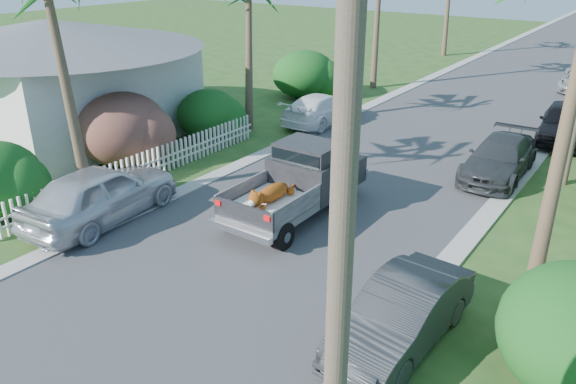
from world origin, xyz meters
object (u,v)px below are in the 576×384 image
Objects in this scene: parked_car_rf at (564,123)px; parked_car_ln at (101,194)px; pickup_truck at (303,180)px; parked_car_rn at (402,315)px; parked_car_lf at (322,109)px; parked_car_rm at (499,159)px; utility_pole_a at (342,235)px; house_left at (55,82)px.

parked_car_rf is 0.94× the size of parked_car_ln.
parked_car_ln is (-9.30, -15.26, 0.05)m from parked_car_rf.
parked_car_rn is (4.94, -3.96, -0.35)m from pickup_truck.
parked_car_lf is at bearing 130.63° from parked_car_rn.
utility_pole_a is at bearing -83.66° from parked_car_rm.
parked_car_ln is at bearing 91.29° from parked_car_lf.
parked_car_rf is at bearing 66.71° from pickup_truck.
parked_car_rf is at bearing 92.97° from parked_car_rn.
parked_car_rf is (0.01, 15.47, 0.11)m from parked_car_rn.
parked_car_rm is at bearing -135.30° from parked_car_ln.
utility_pole_a reaches higher than parked_car_rf.
utility_pole_a reaches higher than pickup_truck.
house_left is at bearing -33.41° from parked_car_ln.
parked_car_rm is 17.52m from house_left.
parked_car_ln is at bearing 156.12° from utility_pole_a.
pickup_truck is 1.28× the size of parked_car_rn.
pickup_truck is at bearing -144.43° from parked_car_ln.
parked_car_rm is at bearing 57.19° from pickup_truck.
parked_car_rm is 12.88m from parked_car_ln.
pickup_truck reaches higher than parked_car_rm.
parked_car_rm is 1.00× the size of parked_car_rf.
parked_car_rf is 17.87m from parked_car_ln.
parked_car_rf is 0.50× the size of house_left.
parked_car_rn is at bearing 128.93° from parked_car_lf.
parked_car_rm is at bearing 167.88° from parked_car_lf.
parked_car_rn is 15.21m from parked_car_lf.
pickup_truck is 10.83m from utility_pole_a.
parked_car_rn is 0.89× the size of parked_car_rm.
parked_car_rn is 9.29m from parked_car_ln.
parked_car_ln is (-4.35, -3.76, -0.19)m from pickup_truck.
pickup_truck is 0.57× the size of house_left.
utility_pole_a is (2.00, -14.42, 3.95)m from parked_car_rm.
pickup_truck reaches higher than parked_car_lf.
parked_car_rm is at bearing -106.70° from parked_car_rf.
parked_car_rn is 15.47m from parked_car_rf.
house_left reaches higher than pickup_truck.
pickup_truck reaches higher than parked_car_ln.
pickup_truck is 5.75m from parked_car_ln.
house_left is (-17.62, -10.81, 1.35)m from parked_car_rf.
utility_pole_a reaches higher than parked_car_rn.
parked_car_rn is at bearing -14.80° from house_left.
parked_car_ln is (-9.29, 0.21, 0.16)m from parked_car_rn.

